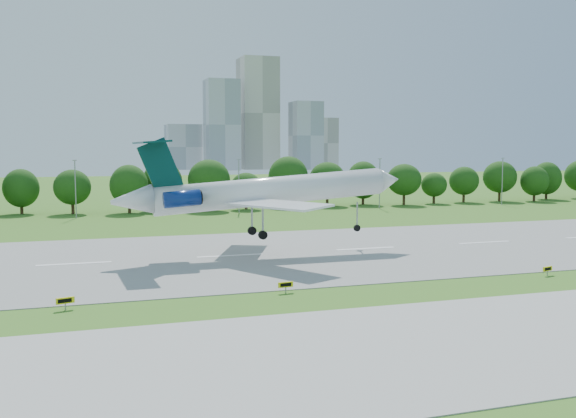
% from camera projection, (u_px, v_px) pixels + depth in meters
% --- Properties ---
extents(ground, '(600.00, 600.00, 0.00)m').
position_uv_depth(ground, '(287.00, 297.00, 62.68)').
color(ground, '#3A6C1C').
rests_on(ground, ground).
extents(runway, '(400.00, 45.00, 0.08)m').
position_uv_depth(runway, '(230.00, 256.00, 86.36)').
color(runway, gray).
rests_on(runway, ground).
extents(taxiway, '(400.00, 23.00, 0.08)m').
position_uv_depth(taxiway, '(365.00, 351.00, 45.63)').
color(taxiway, '#ADADA8').
rests_on(taxiway, ground).
extents(tree_line, '(288.40, 8.40, 10.40)m').
position_uv_depth(tree_line, '(166.00, 185.00, 149.25)').
color(tree_line, '#382314').
rests_on(tree_line, ground).
extents(light_poles, '(175.90, 0.25, 12.19)m').
position_uv_depth(light_poles, '(160.00, 186.00, 139.00)').
color(light_poles, gray).
rests_on(light_poles, ground).
extents(skyline, '(127.00, 52.00, 80.00)m').
position_uv_depth(skyline, '(253.00, 127.00, 460.59)').
color(skyline, '#B2B2B7').
rests_on(skyline, ground).
extents(airliner, '(41.44, 30.11, 13.46)m').
position_uv_depth(airliner, '(258.00, 191.00, 86.64)').
color(airliner, white).
rests_on(airliner, ground).
extents(taxi_sign_left, '(1.62, 0.62, 1.14)m').
position_uv_depth(taxi_sign_left, '(65.00, 301.00, 57.38)').
color(taxi_sign_left, gray).
rests_on(taxi_sign_left, ground).
extents(taxi_sign_centre, '(1.60, 0.37, 1.12)m').
position_uv_depth(taxi_sign_centre, '(286.00, 285.00, 64.21)').
color(taxi_sign_centre, gray).
rests_on(taxi_sign_centre, ground).
extents(taxi_sign_right, '(1.48, 0.55, 1.05)m').
position_uv_depth(taxi_sign_right, '(548.00, 269.00, 73.02)').
color(taxi_sign_right, gray).
rests_on(taxi_sign_right, ground).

